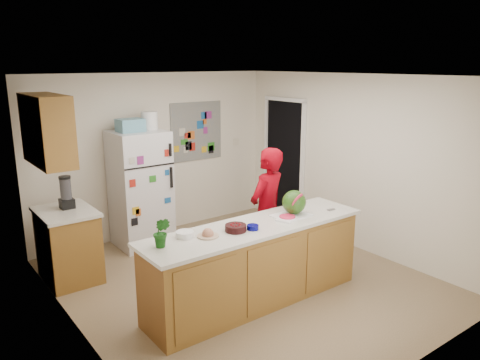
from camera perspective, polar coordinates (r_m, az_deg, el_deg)
floor at (r=5.98m, az=0.33°, el=-12.23°), size 4.00×4.50×0.02m
wall_back at (r=7.41m, az=-10.31°, el=3.08°), size 4.00×0.02×2.50m
wall_left at (r=4.65m, az=-19.83°, el=-4.21°), size 0.02×4.50×2.50m
wall_right at (r=6.90m, az=13.75°, el=2.09°), size 0.02×4.50×2.50m
ceiling at (r=5.35m, az=0.37°, el=12.70°), size 4.00×4.50×0.02m
doorway at (r=7.91m, az=5.44°, el=2.24°), size 0.03×0.85×2.04m
peninsula_base at (r=5.32m, az=1.91°, el=-10.38°), size 2.60×0.62×0.88m
peninsula_top at (r=5.14m, az=1.95°, el=-5.71°), size 2.68×0.70×0.04m
side_counter_base at (r=6.23m, az=-20.17°, el=-7.61°), size 0.60×0.80×0.86m
side_counter_top at (r=6.08m, az=-20.53°, el=-3.66°), size 0.64×0.84×0.04m
upper_cabinets at (r=5.79m, az=-22.49°, el=5.67°), size 0.35×1.00×0.80m
refrigerator at (r=6.98m, az=-12.04°, el=-1.07°), size 0.75×0.70×1.70m
fridge_top_bin at (r=6.76m, az=-13.22°, el=6.51°), size 0.35×0.28×0.18m
photo_collage at (r=7.70m, az=-5.33°, el=5.93°), size 0.95×0.01×0.95m
person at (r=5.95m, az=3.31°, el=-3.80°), size 0.68×0.54×1.63m
blender_appliance at (r=6.10m, az=-20.44°, el=-1.53°), size 0.13×0.13×0.38m
cutting_board at (r=5.46m, az=6.25°, el=-4.31°), size 0.44×0.33×0.01m
watermelon at (r=5.46m, az=6.61°, el=-2.70°), size 0.28×0.28×0.28m
watermelon_slice at (r=5.35m, az=5.78°, el=-4.50°), size 0.18×0.18×0.02m
cherry_bowl at (r=4.94m, az=-0.53°, el=-5.87°), size 0.30×0.30×0.07m
white_bowl at (r=4.81m, az=-6.74°, el=-6.58°), size 0.24×0.24×0.06m
cobalt_bowl at (r=4.99m, az=1.56°, el=-5.78°), size 0.15×0.15×0.05m
plate at (r=4.81m, az=-3.94°, el=-6.82°), size 0.23×0.23×0.02m
paper_towel at (r=5.30m, az=5.62°, el=-4.82°), size 0.25×0.23×0.02m
keys at (r=5.74m, az=11.06°, el=-3.57°), size 0.10×0.05×0.01m
potted_plant at (r=4.55m, az=-9.53°, el=-6.30°), size 0.21×0.21×0.30m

